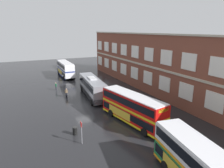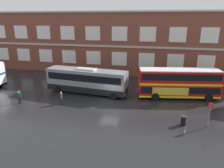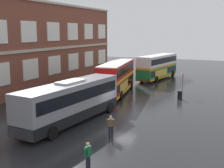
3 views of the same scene
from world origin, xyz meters
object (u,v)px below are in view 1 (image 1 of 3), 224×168
object	(u,v)px
double_decker_near	(65,69)
bus_stand_flag	(81,131)
waiting_passenger	(66,92)
second_passenger	(56,86)
station_litter_bin	(75,131)
double_decker_middle	(132,108)
touring_coach	(92,87)

from	to	relation	value
double_decker_near	bus_stand_flag	world-z (taller)	double_decker_near
waiting_passenger	second_passenger	xyz separation A→B (m)	(-5.48, -0.99, 0.00)
second_passenger	station_litter_bin	distance (m)	20.50
double_decker_near	waiting_passenger	size ratio (longest dim) A/B	6.48
double_decker_middle	bus_stand_flag	size ratio (longest dim) A/B	4.18
bus_stand_flag	waiting_passenger	bearing A→B (deg)	172.80
waiting_passenger	double_decker_middle	bearing A→B (deg)	21.38
touring_coach	second_passenger	distance (m)	9.31
double_decker_near	double_decker_middle	world-z (taller)	same
touring_coach	bus_stand_flag	size ratio (longest dim) A/B	4.52
touring_coach	double_decker_middle	bearing A→B (deg)	5.24
double_decker_near	double_decker_middle	bearing A→B (deg)	3.56
double_decker_near	waiting_passenger	world-z (taller)	double_decker_near
double_decker_middle	bus_stand_flag	bearing A→B (deg)	-72.89
touring_coach	waiting_passenger	bearing A→B (deg)	-111.95
touring_coach	station_litter_bin	bearing A→B (deg)	-28.12
second_passenger	touring_coach	bearing A→B (deg)	37.49
touring_coach	bus_stand_flag	distance (m)	16.97
double_decker_near	bus_stand_flag	distance (m)	35.65
second_passenger	waiting_passenger	bearing A→B (deg)	10.29
double_decker_middle	bus_stand_flag	xyz separation A→B (m)	(2.47, -8.04, -0.51)
touring_coach	second_passenger	bearing A→B (deg)	-142.51
touring_coach	waiting_passenger	world-z (taller)	touring_coach
double_decker_near	station_litter_bin	xyz separation A→B (m)	(32.72, -6.17, -1.63)
double_decker_middle	bus_stand_flag	distance (m)	8.43
double_decker_near	station_litter_bin	bearing A→B (deg)	-10.68
double_decker_near	station_litter_bin	distance (m)	33.34
bus_stand_flag	second_passenger	bearing A→B (deg)	176.99
double_decker_middle	station_litter_bin	size ratio (longest dim) A/B	10.95
touring_coach	second_passenger	xyz separation A→B (m)	(-7.35, -5.64, -0.98)
touring_coach	waiting_passenger	distance (m)	5.10
bus_stand_flag	double_decker_middle	bearing A→B (deg)	107.11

